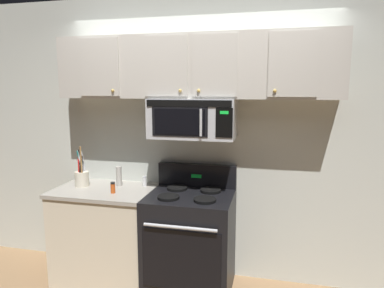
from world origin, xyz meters
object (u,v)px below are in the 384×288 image
(over_range_microwave, at_px, (193,118))
(utensil_crock_cream, at_px, (82,177))
(pepper_mill, at_px, (119,176))
(spice_jar, at_px, (113,188))
(salt_shaker, at_px, (145,181))
(stove_range, at_px, (190,240))

(over_range_microwave, distance_m, utensil_crock_cream, 1.24)
(over_range_microwave, bearing_deg, pepper_mill, 179.62)
(pepper_mill, height_order, spice_jar, pepper_mill)
(utensil_crock_cream, distance_m, pepper_mill, 0.36)
(salt_shaker, relative_size, pepper_mill, 0.51)
(stove_range, distance_m, pepper_mill, 0.92)
(over_range_microwave, height_order, utensil_crock_cream, over_range_microwave)
(pepper_mill, bearing_deg, stove_range, -9.29)
(pepper_mill, bearing_deg, spice_jar, -78.72)
(utensil_crock_cream, bearing_deg, salt_shaker, 13.05)
(utensil_crock_cream, bearing_deg, stove_range, -1.74)
(utensil_crock_cream, xyz_separation_m, pepper_mill, (0.35, 0.09, 0.00))
(utensil_crock_cream, xyz_separation_m, spice_jar, (0.39, -0.14, -0.04))
(over_range_microwave, relative_size, utensil_crock_cream, 1.93)
(stove_range, bearing_deg, salt_shaker, 161.13)
(spice_jar, bearing_deg, utensil_crock_cream, 160.54)
(utensil_crock_cream, bearing_deg, pepper_mill, 14.20)
(utensil_crock_cream, bearing_deg, over_range_microwave, 4.37)
(salt_shaker, distance_m, pepper_mill, 0.25)
(pepper_mill, bearing_deg, over_range_microwave, -0.38)
(stove_range, distance_m, utensil_crock_cream, 1.21)
(stove_range, xyz_separation_m, over_range_microwave, (-0.00, 0.12, 1.11))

